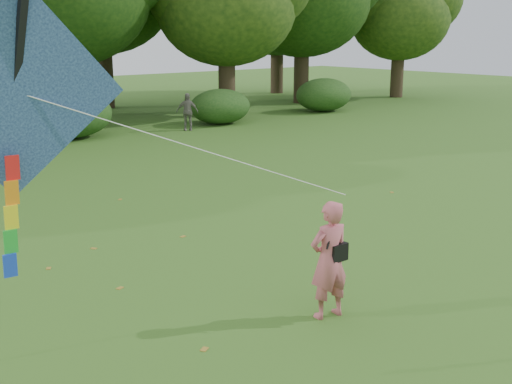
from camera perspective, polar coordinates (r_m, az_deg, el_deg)
ground at (r=10.33m, az=10.67°, el=-9.51°), size 100.00×100.00×0.00m
man_kite_flyer at (r=9.38m, az=6.50°, el=-6.01°), size 0.70×0.52×1.76m
bystander_right at (r=27.44m, az=-6.13°, el=7.10°), size 0.96×0.87×1.57m
crossbody_bag at (r=9.40m, az=7.15°, el=-5.23°), size 0.43×0.20×0.70m
flying_kite at (r=6.97m, az=-20.47°, el=7.91°), size 5.51×0.98×3.07m
fallen_leaves at (r=11.85m, az=-5.76°, el=-6.15°), size 10.35×11.64×0.01m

